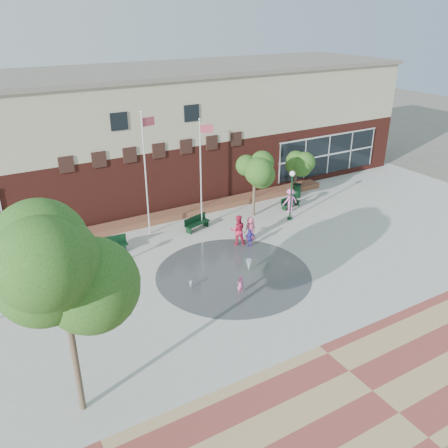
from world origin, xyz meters
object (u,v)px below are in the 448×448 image
flagpole_left (146,169)px  child_splash (240,285)px  flagpole_right (201,168)px  trash_can (297,191)px  bench_left (110,249)px  tree_big_left (60,269)px

flagpole_left → child_splash: flagpole_left is taller
flagpole_right → trash_can: 9.36m
trash_can → child_splash: (-10.85, -9.13, -0.02)m
flagpole_right → child_splash: (-2.21, -8.13, -3.48)m
bench_left → tree_big_left: 13.11m
tree_big_left → child_splash: (8.90, 3.51, -5.25)m
bench_left → child_splash: (4.25, -7.48, 0.18)m
bench_left → child_splash: 8.60m
flagpole_right → tree_big_left: size_ratio=0.89×
flagpole_right → child_splash: bearing=-81.2°
child_splash → flagpole_right: bearing=-103.2°
flagpole_left → child_splash: bearing=-91.4°
child_splash → flagpole_left: bearing=-80.3°
bench_left → trash_can: (15.10, 1.65, 0.21)m
flagpole_left → bench_left: size_ratio=3.77×
flagpole_right → trash_can: size_ratio=6.76×
child_splash → bench_left: bearing=-58.4°
bench_left → trash_can: size_ratio=1.96×
flagpole_left → flagpole_right: bearing=-20.7°
flagpole_left → child_splash: (1.20, -8.83, -3.83)m
tree_big_left → trash_can: bearing=32.6°
bench_left → child_splash: size_ratio=2.03×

